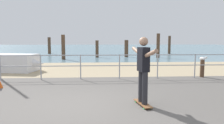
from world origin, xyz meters
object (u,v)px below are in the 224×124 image
Objects in this scene: bollard_short at (202,69)px; skateboarder at (143,66)px; seagull at (203,58)px; skateboard at (143,103)px.

skateboarder is at bearing -131.29° from bollard_short.
bollard_short is 0.46m from seagull.
seagull is at bearing 48.55° from skateboard.
skateboarder reaches higher than bollard_short.
skateboard is 1.08× the size of bollard_short.
seagull reaches higher than bollard_short.
seagull is (3.43, 3.88, 0.77)m from skateboard.
skateboarder is 3.49× the size of seagull.
skateboard is 5.23m from seagull.
bollard_short reaches higher than skateboard.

